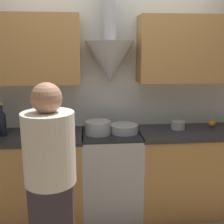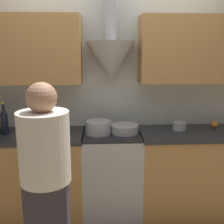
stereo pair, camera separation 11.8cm
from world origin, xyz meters
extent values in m
cube|color=silver|center=(0.00, 0.69, 1.30)|extent=(8.40, 0.06, 2.60)
cone|color=#A8AAAF|center=(0.00, 0.52, 1.67)|extent=(0.52, 0.52, 0.44)
cylinder|color=#A8AAAF|center=(0.00, 0.52, 2.22)|extent=(0.15, 0.15, 0.66)
cube|color=#B27F47|center=(-0.95, 0.51, 1.80)|extent=(1.28, 0.32, 0.70)
cube|color=#B27F47|center=(0.94, 0.51, 1.80)|extent=(1.26, 0.32, 0.70)
cube|color=#B27F47|center=(-0.95, 0.36, 0.45)|extent=(1.28, 0.60, 0.90)
cube|color=#28282B|center=(-0.95, 0.36, 0.92)|extent=(1.31, 0.62, 0.03)
cube|color=#B27F47|center=(0.94, 0.36, 0.45)|extent=(1.26, 0.60, 0.90)
cube|color=#28282B|center=(0.94, 0.36, 0.92)|extent=(1.29, 0.62, 0.03)
cube|color=#A8AAAF|center=(0.00, 0.36, 0.46)|extent=(0.62, 0.60, 0.92)
cube|color=black|center=(0.00, 0.07, 0.42)|extent=(0.43, 0.01, 0.41)
cube|color=black|center=(0.00, 0.36, 0.93)|extent=(0.62, 0.60, 0.02)
cube|color=#A8AAAF|center=(0.00, 0.63, 0.87)|extent=(0.62, 0.06, 0.10)
cylinder|color=black|center=(-1.11, 0.37, 1.04)|extent=(0.07, 0.07, 0.22)
sphere|color=black|center=(-1.11, 0.37, 1.15)|extent=(0.07, 0.07, 0.07)
cylinder|color=black|center=(-1.11, 0.37, 1.21)|extent=(0.03, 0.03, 0.09)
cylinder|color=gold|center=(-1.11, 0.37, 1.27)|extent=(0.03, 0.03, 0.02)
cylinder|color=#A8AAAF|center=(-0.14, 0.34, 1.00)|extent=(0.27, 0.27, 0.14)
cylinder|color=#A8AAAF|center=(0.14, 0.36, 0.98)|extent=(0.30, 0.30, 0.09)
sphere|color=orange|center=(1.17, 0.49, 0.97)|extent=(0.08, 0.08, 0.08)
cylinder|color=#A8AAAF|center=(0.75, 0.44, 0.98)|extent=(0.16, 0.16, 0.09)
cylinder|color=silver|center=(-0.52, -0.61, 1.14)|extent=(0.36, 0.36, 0.51)
sphere|color=#AD7A5B|center=(-0.52, -0.61, 1.49)|extent=(0.21, 0.21, 0.21)
camera|label=1|loc=(-0.26, -2.49, 1.81)|focal=45.00mm
camera|label=2|loc=(-0.14, -2.49, 1.81)|focal=45.00mm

